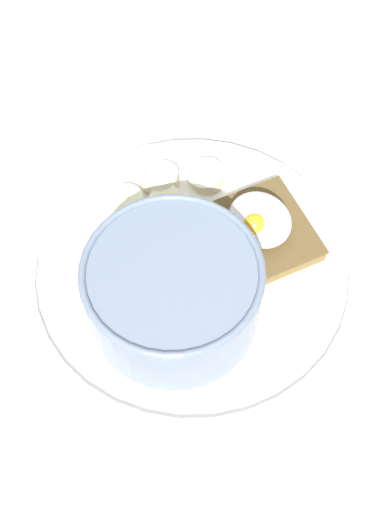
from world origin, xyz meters
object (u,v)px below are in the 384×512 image
object	(u,v)px
oatmeal_bowl	(173,292)
banana_slice_right	(139,222)
banana_slice_front	(165,200)
banana_slice_left	(190,213)
poached_egg	(259,221)
banana_slice_outer	(159,177)
banana_slice_back	(206,176)
banana_slice_inner	(123,202)
toast_slice	(258,234)

from	to	relation	value
oatmeal_bowl	banana_slice_right	distance (cm)	9.49
banana_slice_front	banana_slice_left	world-z (taller)	banana_slice_front
poached_egg	banana_slice_outer	xyz separation A→B (cm)	(10.38, 2.34, -2.36)
banana_slice_back	banana_slice_right	distance (cm)	7.60
banana_slice_left	banana_slice_outer	xyz separation A→B (cm)	(4.69, -0.36, 0.19)
banana_slice_front	banana_slice_inner	distance (cm)	3.76
banana_slice_left	banana_slice_right	size ratio (longest dim) A/B	1.24
banana_slice_inner	banana_slice_outer	distance (cm)	4.10
poached_egg	banana_slice_right	world-z (taller)	poached_egg
banana_slice_inner	poached_egg	bearing A→B (deg)	-148.47
oatmeal_bowl	toast_slice	xyz separation A→B (cm)	(0.59, -9.95, -2.54)
banana_slice_front	banana_slice_outer	distance (cm)	2.56
oatmeal_bowl	poached_egg	world-z (taller)	oatmeal_bowl
oatmeal_bowl	banana_slice_back	size ratio (longest dim) A/B	3.52
banana_slice_outer	toast_slice	bearing A→B (deg)	-166.55
banana_slice_front	banana_slice_inner	bearing A→B (deg)	50.95
toast_slice	banana_slice_inner	size ratio (longest dim) A/B	3.40
banana_slice_right	banana_slice_inner	xyz separation A→B (cm)	(2.57, -0.23, 0.08)
banana_slice_back	banana_slice_outer	distance (cm)	4.25
poached_egg	banana_slice_outer	size ratio (longest dim) A/B	1.51
oatmeal_bowl	poached_egg	distance (cm)	9.84
banana_slice_front	banana_slice_right	bearing A→B (deg)	93.61
banana_slice_front	poached_egg	bearing A→B (deg)	-156.60
banana_slice_front	banana_slice_right	world-z (taller)	banana_slice_front
oatmeal_bowl	banana_slice_outer	distance (cm)	13.50
toast_slice	banana_slice_inner	bearing A→B (deg)	32.18
oatmeal_bowl	poached_egg	xyz separation A→B (cm)	(0.54, -9.82, -0.24)
oatmeal_bowl	banana_slice_outer	xyz separation A→B (cm)	(10.93, -7.48, -2.60)
banana_slice_back	banana_slice_right	bearing A→B (deg)	88.30
poached_egg	banana_slice_back	world-z (taller)	poached_egg
banana_slice_right	banana_slice_inner	bearing A→B (deg)	-5.04
toast_slice	banana_slice_left	world-z (taller)	toast_slice
banana_slice_left	banana_slice_back	size ratio (longest dim) A/B	1.02
banana_slice_front	toast_slice	bearing A→B (deg)	-155.68
oatmeal_bowl	banana_slice_front	bearing A→B (deg)	-36.12
banana_slice_back	banana_slice_inner	world-z (taller)	banana_slice_back
poached_egg	banana_slice_inner	distance (cm)	12.56
poached_egg	banana_slice_outer	world-z (taller)	poached_egg
banana_slice_right	oatmeal_bowl	bearing A→B (deg)	159.46
banana_slice_front	oatmeal_bowl	bearing A→B (deg)	143.88
banana_slice_back	oatmeal_bowl	bearing A→B (deg)	127.40
oatmeal_bowl	banana_slice_left	bearing A→B (deg)	-48.81
banana_slice_left	banana_slice_right	bearing A→B (deg)	60.66
banana_slice_left	banana_slice_inner	xyz separation A→B (cm)	(4.79, 3.73, -0.04)
banana_slice_left	banana_slice_inner	world-z (taller)	same
toast_slice	poached_egg	size ratio (longest dim) A/B	1.44
poached_egg	banana_slice_inner	world-z (taller)	poached_egg
banana_slice_right	banana_slice_inner	size ratio (longest dim) A/B	1.02
banana_slice_right	banana_slice_front	bearing A→B (deg)	-86.39
banana_slice_outer	banana_slice_right	bearing A→B (deg)	119.81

